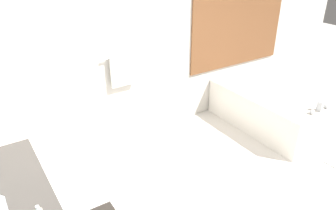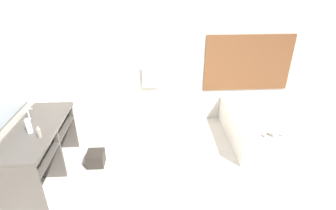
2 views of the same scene
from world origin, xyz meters
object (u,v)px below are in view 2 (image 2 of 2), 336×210
bathtub (255,126)px  soap_dispenser (39,133)px  water_bottle_1 (29,126)px  waste_bin (96,158)px

bathtub → soap_dispenser: bearing=-162.0°
water_bottle_1 → waste_bin: size_ratio=0.79×
bathtub → water_bottle_1: size_ratio=7.43×
water_bottle_1 → waste_bin: (0.70, 0.38, -0.87)m
water_bottle_1 → soap_dispenser: bearing=-36.2°
soap_dispenser → waste_bin: soap_dispenser is taller
soap_dispenser → bathtub: bearing=18.0°
bathtub → water_bottle_1: bearing=-164.8°
soap_dispenser → waste_bin: (0.52, 0.50, -0.83)m
water_bottle_1 → waste_bin: water_bottle_1 is taller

